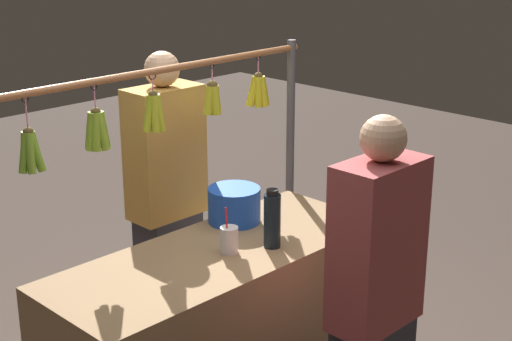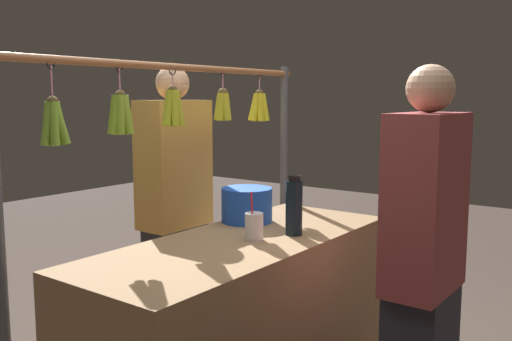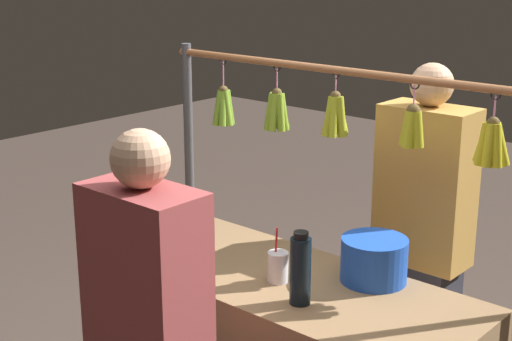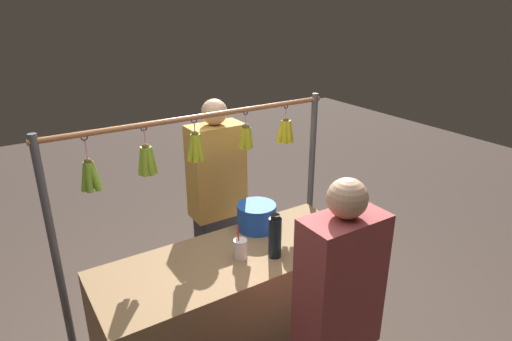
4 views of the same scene
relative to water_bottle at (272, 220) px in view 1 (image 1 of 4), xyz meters
The scene contains 7 objects.
market_counter 0.61m from the water_bottle, 33.79° to the right, with size 1.61×0.62×0.85m, color olive.
display_rack 0.59m from the water_bottle, 68.28° to the right, with size 1.84×0.13×1.65m.
water_bottle is the anchor object (origin of this frame).
blue_bucket 0.35m from the water_bottle, 105.06° to the right, with size 0.25×0.25×0.17m, color blue.
drink_cup 0.21m from the water_bottle, 27.02° to the right, with size 0.08×0.08×0.21m.
vendor_person 0.81m from the water_bottle, 93.09° to the right, with size 0.39×0.21×1.63m.
customer_person 0.67m from the water_bottle, 81.94° to the left, with size 0.38×0.20×1.59m.
Camera 1 is at (2.12, 2.33, 2.26)m, focal length 54.65 mm.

